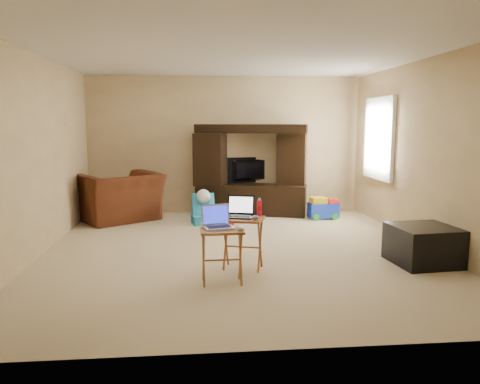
{
  "coord_description": "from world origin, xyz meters",
  "views": [
    {
      "loc": [
        -0.54,
        -5.93,
        1.65
      ],
      "look_at": [
        0.0,
        -0.2,
        0.8
      ],
      "focal_mm": 35.0,
      "sensor_mm": 36.0,
      "label": 1
    }
  ],
  "objects": [
    {
      "name": "wall_back",
      "position": [
        0.0,
        2.75,
        1.25
      ],
      "size": [
        5.0,
        0.0,
        5.0
      ],
      "primitive_type": "plane",
      "rotation": [
        1.57,
        0.0,
        0.0
      ],
      "color": "tan",
      "rests_on": "ground"
    },
    {
      "name": "window_pane",
      "position": [
        2.48,
        1.55,
        1.4
      ],
      "size": [
        0.0,
        1.2,
        1.2
      ],
      "primitive_type": "plane",
      "rotation": [
        1.57,
        0.0,
        -1.57
      ],
      "color": "white",
      "rests_on": "ground"
    },
    {
      "name": "laptop_left",
      "position": [
        -0.32,
        -1.23,
        0.69
      ],
      "size": [
        0.35,
        0.31,
        0.24
      ],
      "primitive_type": "cube",
      "rotation": [
        0.0,
        0.0,
        0.24
      ],
      "color": "#A5A5A9",
      "rests_on": "tray_table_left"
    },
    {
      "name": "wall_right",
      "position": [
        2.5,
        0.0,
        1.25
      ],
      "size": [
        0.0,
        5.5,
        5.5
      ],
      "primitive_type": "plane",
      "rotation": [
        1.57,
        0.0,
        -1.57
      ],
      "color": "tan",
      "rests_on": "ground"
    },
    {
      "name": "water_bottle",
      "position": [
        0.17,
        -0.71,
        0.69
      ],
      "size": [
        0.06,
        0.06,
        0.18
      ],
      "primitive_type": "cylinder",
      "color": "red",
      "rests_on": "tray_table_right"
    },
    {
      "name": "tray_table_left",
      "position": [
        -0.29,
        -1.26,
        0.29
      ],
      "size": [
        0.45,
        0.36,
        0.57
      ],
      "primitive_type": "cube",
      "rotation": [
        0.0,
        0.0,
        0.02
      ],
      "color": "#945A23",
      "rests_on": "floor"
    },
    {
      "name": "mouse_right",
      "position": [
        0.11,
        -0.91,
        0.62
      ],
      "size": [
        0.09,
        0.13,
        0.05
      ],
      "primitive_type": "ellipsoid",
      "rotation": [
        0.0,
        0.0,
        -0.15
      ],
      "color": "#3E3D42",
      "rests_on": "tray_table_right"
    },
    {
      "name": "wall_left",
      "position": [
        -2.5,
        0.0,
        1.25
      ],
      "size": [
        0.0,
        5.5,
        5.5
      ],
      "primitive_type": "plane",
      "rotation": [
        1.57,
        0.0,
        1.57
      ],
      "color": "tan",
      "rests_on": "ground"
    },
    {
      "name": "mouse_left",
      "position": [
        -0.1,
        -1.33,
        0.6
      ],
      "size": [
        0.11,
        0.14,
        0.05
      ],
      "primitive_type": "ellipsoid",
      "rotation": [
        0.0,
        0.0,
        0.4
      ],
      "color": "silver",
      "rests_on": "tray_table_left"
    },
    {
      "name": "floor",
      "position": [
        0.0,
        0.0,
        0.0
      ],
      "size": [
        5.5,
        5.5,
        0.0
      ],
      "primitive_type": "plane",
      "color": "#CABB8B",
      "rests_on": "ground"
    },
    {
      "name": "window_frame",
      "position": [
        2.46,
        1.55,
        1.4
      ],
      "size": [
        0.06,
        1.14,
        1.34
      ],
      "primitive_type": "cube",
      "color": "white",
      "rests_on": "ground"
    },
    {
      "name": "tray_table_right",
      "position": [
        -0.02,
        -0.79,
        0.3
      ],
      "size": [
        0.55,
        0.49,
        0.59
      ],
      "primitive_type": "cube",
      "rotation": [
        0.0,
        0.0,
        -0.32
      ],
      "color": "#A45827",
      "rests_on": "floor"
    },
    {
      "name": "plush_toy",
      "position": [
        -0.14,
        0.97,
        0.2
      ],
      "size": [
        0.37,
        0.3,
        0.41
      ],
      "primitive_type": null,
      "color": "red",
      "rests_on": "floor"
    },
    {
      "name": "push_toy",
      "position": [
        1.66,
        1.92,
        0.19
      ],
      "size": [
        0.54,
        0.4,
        0.39
      ],
      "primitive_type": null,
      "rotation": [
        0.0,
        0.0,
        0.06
      ],
      "color": "#1837C5",
      "rests_on": "floor"
    },
    {
      "name": "laptop_right",
      "position": [
        -0.06,
        -0.77,
        0.71
      ],
      "size": [
        0.37,
        0.33,
        0.24
      ],
      "primitive_type": "cube",
      "rotation": [
        0.0,
        0.0,
        -0.27
      ],
      "color": "black",
      "rests_on": "tray_table_right"
    },
    {
      "name": "ceiling",
      "position": [
        0.0,
        0.0,
        2.5
      ],
      "size": [
        5.5,
        5.5,
        0.0
      ],
      "primitive_type": "plane",
      "rotation": [
        3.14,
        0.0,
        0.0
      ],
      "color": "silver",
      "rests_on": "ground"
    },
    {
      "name": "child_rocker",
      "position": [
        -0.43,
        1.67,
        0.25
      ],
      "size": [
        0.44,
        0.49,
        0.5
      ],
      "primitive_type": null,
      "rotation": [
        0.0,
        0.0,
        0.18
      ],
      "color": "teal",
      "rests_on": "floor"
    },
    {
      "name": "television",
      "position": [
        0.46,
        2.67,
        0.78
      ],
      "size": [
        0.84,
        0.24,
        0.48
      ],
      "primitive_type": "imported",
      "rotation": [
        0.0,
        0.0,
        3.3
      ],
      "color": "black",
      "rests_on": "entertainment_center"
    },
    {
      "name": "entertainment_center",
      "position": [
        0.46,
        2.47,
        0.82
      ],
      "size": [
        2.05,
        1.05,
        1.63
      ],
      "primitive_type": "cube",
      "rotation": [
        0.0,
        0.0,
        -0.29
      ],
      "color": "black",
      "rests_on": "floor"
    },
    {
      "name": "ottoman",
      "position": [
        2.12,
        -0.79,
        0.22
      ],
      "size": [
        0.76,
        0.76,
        0.45
      ],
      "primitive_type": "cube",
      "rotation": [
        0.0,
        0.0,
        0.09
      ],
      "color": "black",
      "rests_on": "floor"
    },
    {
      "name": "recliner",
      "position": [
        -1.84,
        2.09,
        0.41
      ],
      "size": [
        1.65,
        1.61,
        0.81
      ],
      "primitive_type": "imported",
      "rotation": [
        0.0,
        0.0,
        3.73
      ],
      "color": "#4E2210",
      "rests_on": "floor"
    },
    {
      "name": "wall_front",
      "position": [
        0.0,
        -2.75,
        1.25
      ],
      "size": [
        5.0,
        0.0,
        5.0
      ],
      "primitive_type": "plane",
      "rotation": [
        -1.57,
        0.0,
        0.0
      ],
      "color": "tan",
      "rests_on": "ground"
    }
  ]
}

